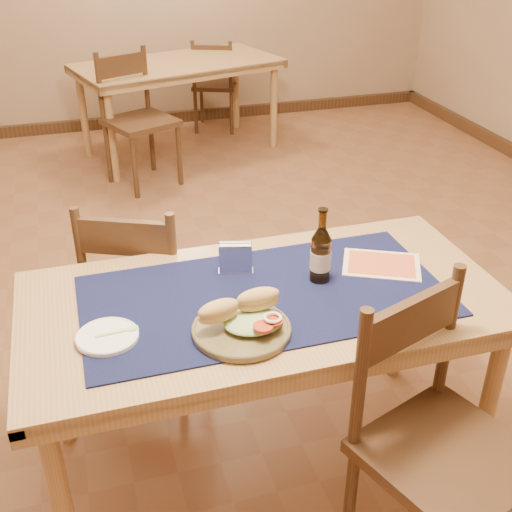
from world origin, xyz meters
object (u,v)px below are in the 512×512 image
object	(u,v)px
main_table	(264,317)
napkin_holder	(236,259)
chair_main_near	(438,442)
sandwich_plate	(244,322)
beer_bottle	(321,254)
chair_main_far	(143,291)
back_table	(178,72)

from	to	relation	value
main_table	napkin_holder	bearing A→B (deg)	106.26
chair_main_near	sandwich_plate	world-z (taller)	chair_main_near
beer_bottle	napkin_holder	distance (m)	0.30
main_table	napkin_holder	xyz separation A→B (m)	(-0.05, 0.18, 0.14)
chair_main_far	sandwich_plate	size ratio (longest dim) A/B	3.01
chair_main_far	sandwich_plate	world-z (taller)	chair_main_far
chair_main_near	beer_bottle	bearing A→B (deg)	105.49
beer_bottle	chair_main_far	bearing A→B (deg)	135.18
main_table	napkin_holder	world-z (taller)	napkin_holder
back_table	napkin_holder	bearing A→B (deg)	-97.08
back_table	sandwich_plate	distance (m)	3.66
main_table	chair_main_near	size ratio (longest dim) A/B	1.65
sandwich_plate	beer_bottle	size ratio (longest dim) A/B	1.13
back_table	beer_bottle	distance (m)	3.43
chair_main_near	napkin_holder	distance (m)	0.88
chair_main_near	back_table	bearing A→B (deg)	90.21
back_table	chair_main_far	distance (m)	2.96
sandwich_plate	main_table	bearing A→B (deg)	54.97
main_table	back_table	xyz separation A→B (m)	(0.36, 3.46, 0.00)
beer_bottle	napkin_holder	xyz separation A→B (m)	(-0.26, 0.14, -0.05)
sandwich_plate	chair_main_near	bearing A→B (deg)	-36.72
main_table	sandwich_plate	bearing A→B (deg)	-125.03
main_table	sandwich_plate	distance (m)	0.24
chair_main_near	sandwich_plate	distance (m)	0.68
back_table	napkin_holder	distance (m)	3.31
back_table	sandwich_plate	world-z (taller)	sandwich_plate
main_table	chair_main_far	xyz separation A→B (m)	(-0.34, 0.59, -0.19)
chair_main_near	sandwich_plate	bearing A→B (deg)	143.28
chair_main_far	chair_main_near	xyz separation A→B (m)	(0.71, -1.13, 0.03)
beer_bottle	chair_main_near	bearing A→B (deg)	-74.51
main_table	back_table	size ratio (longest dim) A/B	0.92
sandwich_plate	napkin_holder	world-z (taller)	sandwich_plate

